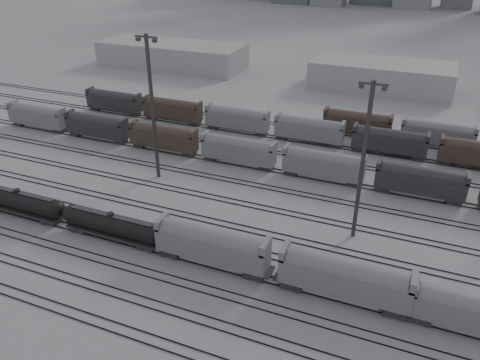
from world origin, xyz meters
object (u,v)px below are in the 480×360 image
at_px(tank_car_a, 19,201).
at_px(hopper_car_b, 345,276).
at_px(light_mast_c, 363,160).
at_px(tank_car_b, 112,225).
at_px(hopper_car_a, 212,244).
at_px(hopper_car_c, 478,312).

relative_size(tank_car_a, hopper_car_b, 1.11).
distance_m(tank_car_a, light_mast_c, 54.31).
height_order(tank_car_b, hopper_car_b, hopper_car_b).
relative_size(hopper_car_a, hopper_car_c, 1.11).
height_order(tank_car_a, hopper_car_b, hopper_car_b).
height_order(hopper_car_b, hopper_car_c, hopper_car_b).
height_order(hopper_car_b, light_mast_c, light_mast_c).
xyz_separation_m(hopper_car_b, light_mast_c, (-1.31, 14.60, 9.20)).
relative_size(tank_car_b, light_mast_c, 0.73).
bearing_deg(hopper_car_a, hopper_car_b, 0.00).
height_order(tank_car_a, light_mast_c, light_mast_c).
distance_m(tank_car_a, hopper_car_a, 34.56).
distance_m(tank_car_b, light_mast_c, 37.72).
bearing_deg(light_mast_c, tank_car_a, -164.12).
bearing_deg(hopper_car_b, hopper_car_a, 180.00).
bearing_deg(hopper_car_c, tank_car_b, 180.00).
xyz_separation_m(hopper_car_c, light_mast_c, (-16.34, 14.60, 9.60)).
height_order(hopper_car_a, hopper_car_b, hopper_car_b).
bearing_deg(tank_car_a, hopper_car_a, 0.00).
distance_m(hopper_car_a, hopper_car_b, 18.07).
xyz_separation_m(tank_car_b, hopper_car_b, (34.54, 0.00, 1.10)).
distance_m(hopper_car_b, light_mast_c, 17.30).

